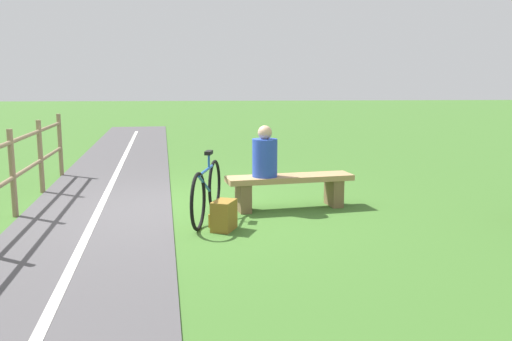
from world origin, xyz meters
TOP-DOWN VIEW (x-y plane):
  - ground_plane at (0.00, 0.00)m, footprint 80.00×80.00m
  - paved_path at (0.81, 4.00)m, footprint 5.40×36.04m
  - path_centre_line at (0.81, 4.00)m, footprint 3.08×31.87m
  - bench at (-1.56, 0.06)m, footprint 1.89×0.76m
  - person_seated at (-1.19, 0.13)m, footprint 0.42×0.42m
  - bicycle at (-0.37, 0.63)m, footprint 0.39×1.74m
  - backpack at (-0.58, 1.15)m, footprint 0.37×0.42m

SIDE VIEW (x-z plane):
  - ground_plane at x=0.00m, z-range 0.00..0.00m
  - paved_path at x=0.81m, z-range 0.00..0.02m
  - path_centre_line at x=0.81m, z-range 0.02..0.02m
  - backpack at x=-0.58m, z-range 0.00..0.37m
  - bench at x=-1.56m, z-range 0.10..0.58m
  - bicycle at x=-0.37m, z-range -0.07..0.84m
  - person_seated at x=-1.19m, z-range 0.43..1.16m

